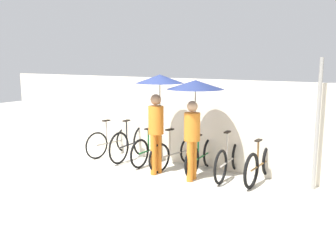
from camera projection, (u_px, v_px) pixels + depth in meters
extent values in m
plane|color=beige|center=(135.00, 186.00, 7.24)|extent=(30.00, 30.00, 0.00)
cube|color=beige|center=(186.00, 122.00, 8.66)|extent=(11.88, 0.12, 1.98)
torus|color=black|center=(126.00, 139.00, 9.85)|extent=(0.15, 0.67, 0.67)
torus|color=black|center=(97.00, 146.00, 9.15)|extent=(0.15, 0.67, 0.67)
cylinder|color=#A59E93|center=(112.00, 142.00, 9.50)|extent=(0.19, 0.96, 0.04)
cylinder|color=#A59E93|center=(106.00, 132.00, 9.33)|extent=(0.04, 0.04, 0.57)
cube|color=black|center=(106.00, 121.00, 9.28)|extent=(0.12, 0.21, 0.03)
cylinder|color=#A59E93|center=(126.00, 126.00, 9.79)|extent=(0.04, 0.04, 0.71)
cylinder|color=#A59E93|center=(126.00, 113.00, 9.73)|extent=(0.44, 0.10, 0.03)
torus|color=black|center=(142.00, 140.00, 9.53)|extent=(0.10, 0.76, 0.76)
torus|color=black|center=(119.00, 148.00, 8.70)|extent=(0.10, 0.76, 0.76)
cylinder|color=black|center=(131.00, 144.00, 9.12)|extent=(0.10, 0.98, 0.04)
cylinder|color=black|center=(127.00, 133.00, 8.92)|extent=(0.04, 0.04, 0.59)
cube|color=black|center=(126.00, 121.00, 8.86)|extent=(0.10, 0.21, 0.03)
cylinder|color=black|center=(142.00, 128.00, 9.48)|extent=(0.04, 0.04, 0.62)
cylinder|color=black|center=(142.00, 116.00, 9.43)|extent=(0.44, 0.06, 0.03)
torus|color=black|center=(165.00, 145.00, 9.22)|extent=(0.05, 0.67, 0.67)
torus|color=black|center=(140.00, 154.00, 8.36)|extent=(0.05, 0.67, 0.67)
cylinder|color=#19662D|center=(153.00, 149.00, 8.79)|extent=(0.04, 1.04, 0.04)
cylinder|color=#19662D|center=(148.00, 140.00, 8.59)|extent=(0.04, 0.04, 0.50)
cube|color=black|center=(148.00, 129.00, 8.55)|extent=(0.09, 0.20, 0.03)
cylinder|color=#19662D|center=(165.00, 130.00, 9.15)|extent=(0.04, 0.04, 0.74)
cylinder|color=#19662D|center=(165.00, 115.00, 9.09)|extent=(0.44, 0.03, 0.03)
torus|color=black|center=(189.00, 150.00, 8.76)|extent=(0.15, 0.65, 0.65)
torus|color=black|center=(159.00, 158.00, 8.02)|extent=(0.15, 0.65, 0.65)
cylinder|color=#A59E93|center=(175.00, 154.00, 8.39)|extent=(0.20, 1.01, 0.04)
cylinder|color=#A59E93|center=(170.00, 143.00, 8.21)|extent=(0.04, 0.04, 0.56)
cube|color=black|center=(170.00, 130.00, 8.16)|extent=(0.12, 0.21, 0.03)
cylinder|color=#A59E93|center=(189.00, 137.00, 8.71)|extent=(0.04, 0.04, 0.63)
cylinder|color=#A59E93|center=(190.00, 123.00, 8.65)|extent=(0.44, 0.10, 0.03)
torus|color=black|center=(209.00, 152.00, 8.48)|extent=(0.11, 0.67, 0.67)
torus|color=black|center=(192.00, 162.00, 7.65)|extent=(0.11, 0.67, 0.67)
cylinder|color=#19662D|center=(201.00, 157.00, 8.07)|extent=(0.12, 0.95, 0.04)
cylinder|color=#19662D|center=(198.00, 148.00, 7.88)|extent=(0.04, 0.04, 0.49)
cube|color=black|center=(198.00, 135.00, 7.83)|extent=(0.11, 0.21, 0.03)
cylinder|color=#19662D|center=(210.00, 137.00, 8.42)|extent=(0.04, 0.04, 0.70)
cylinder|color=#19662D|center=(210.00, 122.00, 8.36)|extent=(0.44, 0.07, 0.03)
torus|color=black|center=(237.00, 155.00, 8.21)|extent=(0.11, 0.69, 0.69)
torus|color=black|center=(221.00, 167.00, 7.29)|extent=(0.11, 0.69, 0.69)
cylinder|color=#A59E93|center=(230.00, 161.00, 7.75)|extent=(0.13, 1.06, 0.04)
cylinder|color=#A59E93|center=(227.00, 148.00, 7.53)|extent=(0.04, 0.04, 0.62)
cube|color=black|center=(227.00, 132.00, 7.47)|extent=(0.11, 0.21, 0.03)
cylinder|color=#A59E93|center=(238.00, 138.00, 8.14)|extent=(0.04, 0.04, 0.75)
cylinder|color=#A59E93|center=(239.00, 121.00, 8.08)|extent=(0.44, 0.07, 0.03)
torus|color=black|center=(269.00, 159.00, 7.83)|extent=(0.07, 0.69, 0.69)
torus|color=black|center=(251.00, 171.00, 7.03)|extent=(0.07, 0.69, 0.69)
cylinder|color=brown|center=(260.00, 165.00, 7.43)|extent=(0.05, 0.98, 0.04)
cylinder|color=brown|center=(258.00, 154.00, 7.24)|extent=(0.04, 0.04, 0.51)
cube|color=black|center=(258.00, 140.00, 7.20)|extent=(0.09, 0.20, 0.03)
cylinder|color=brown|center=(269.00, 145.00, 7.77)|extent=(0.04, 0.04, 0.63)
cylinder|color=brown|center=(270.00, 130.00, 7.72)|extent=(0.44, 0.03, 0.03)
cylinder|color=#C66B1E|center=(153.00, 155.00, 7.86)|extent=(0.13, 0.13, 0.87)
cylinder|color=#C66B1E|center=(159.00, 153.00, 8.01)|extent=(0.13, 0.13, 0.87)
cylinder|color=#C66B1E|center=(156.00, 120.00, 7.81)|extent=(0.32, 0.32, 0.59)
sphere|color=#997051|center=(156.00, 100.00, 7.73)|extent=(0.23, 0.23, 0.23)
cylinder|color=#332D28|center=(160.00, 101.00, 7.85)|extent=(0.02, 0.02, 0.73)
cone|color=#19234C|center=(160.00, 79.00, 7.77)|extent=(1.01, 1.01, 0.18)
cylinder|color=#C66B1E|center=(190.00, 162.00, 7.42)|extent=(0.13, 0.13, 0.82)
cylinder|color=#C66B1E|center=(194.00, 159.00, 7.58)|extent=(0.13, 0.13, 0.82)
cylinder|color=#C66B1E|center=(192.00, 127.00, 7.38)|extent=(0.32, 0.32, 0.56)
sphere|color=tan|center=(192.00, 106.00, 7.31)|extent=(0.21, 0.21, 0.21)
cylinder|color=#332D28|center=(195.00, 107.00, 7.44)|extent=(0.02, 0.02, 0.70)
cone|color=#19234C|center=(195.00, 85.00, 7.36)|extent=(1.14, 1.14, 0.18)
cylinder|color=gray|center=(317.00, 125.00, 6.83)|extent=(0.07, 0.07, 2.45)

